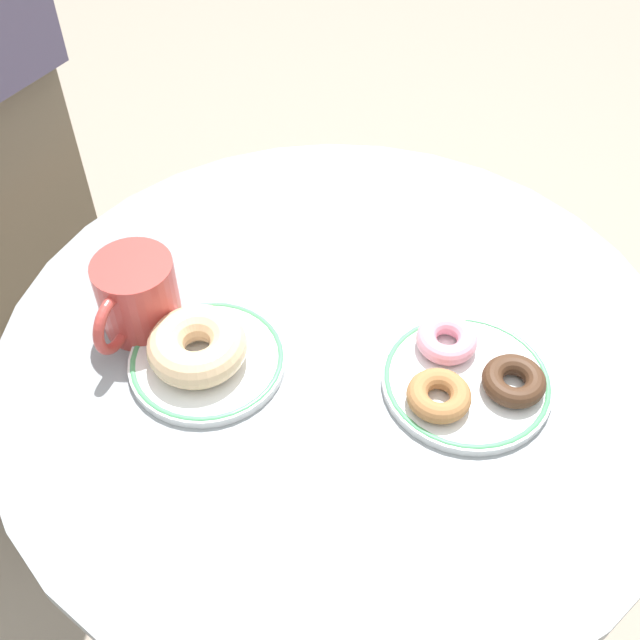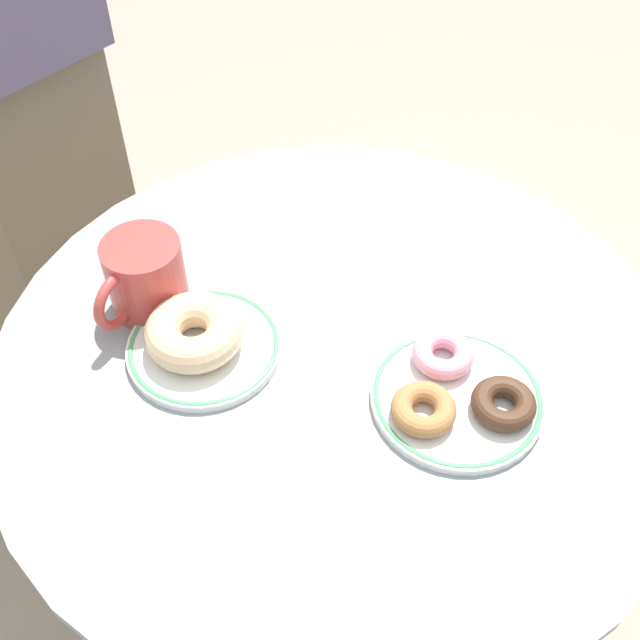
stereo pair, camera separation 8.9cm
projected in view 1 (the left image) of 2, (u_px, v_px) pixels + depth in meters
ground_plane at (332, 617)px, 1.48m from camera, size 7.00×7.00×0.02m
cafe_table at (337, 458)px, 1.06m from camera, size 0.78×0.78×0.78m
plate_left at (207, 360)px, 0.87m from camera, size 0.17×0.17×0.01m
plate_right at (466, 381)px, 0.85m from camera, size 0.19×0.19×0.01m
donut_glazed at (197, 346)px, 0.85m from camera, size 0.12×0.12×0.04m
donut_chocolate at (514, 381)px, 0.83m from camera, size 0.08×0.08×0.02m
donut_pink_frosted at (447, 340)px, 0.87m from camera, size 0.09×0.09×0.02m
donut_cinnamon at (439, 396)px, 0.82m from camera, size 0.09×0.09×0.02m
coffee_mug at (137, 296)px, 0.88m from camera, size 0.09×0.13×0.09m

